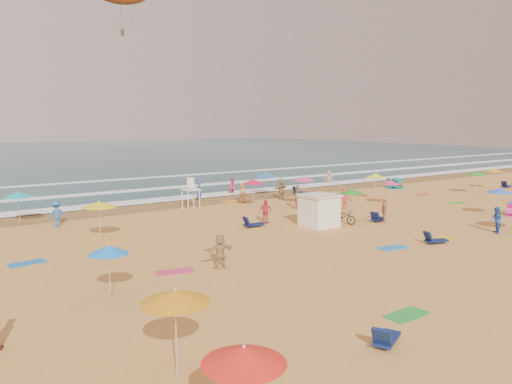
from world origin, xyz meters
TOP-DOWN VIEW (x-y plane):
  - ground at (0.00, 0.00)m, footprint 220.00×220.00m
  - ocean at (0.00, 84.00)m, footprint 220.00×140.00m
  - wet_sand at (0.00, 12.50)m, footprint 220.00×220.00m
  - surf_foam at (0.00, 21.32)m, footprint 200.00×18.70m
  - cabana at (2.58, -0.95)m, footprint 2.00×2.00m
  - cabana_roof at (2.58, -0.95)m, footprint 2.20×2.20m
  - bicycle at (4.48, -1.25)m, footprint 1.21×1.95m
  - lifeguard_stand at (-1.21, 9.87)m, footprint 1.20×1.20m
  - beach_umbrellas at (2.43, 0.19)m, footprint 63.01×30.98m
  - loungers at (5.82, -3.06)m, footprint 57.77×27.53m
  - towels at (1.05, -2.54)m, footprint 41.47×26.17m
  - popup_tents at (19.46, 1.10)m, footprint 7.35×17.65m
  - beachgoers at (0.44, 5.23)m, footprint 41.67×25.51m

SIDE VIEW (x-z plane):
  - ground at x=0.00m, z-range 0.00..0.00m
  - ocean at x=0.00m, z-range -0.09..0.09m
  - wet_sand at x=0.00m, z-range 0.01..0.01m
  - towels at x=1.05m, z-range 0.00..0.03m
  - surf_foam at x=0.00m, z-range 0.08..0.12m
  - loungers at x=5.82m, z-range 0.00..0.34m
  - bicycle at x=4.48m, z-range 0.00..0.97m
  - popup_tents at x=19.46m, z-range 0.00..1.20m
  - beachgoers at x=0.44m, z-range -0.27..1.87m
  - cabana at x=2.58m, z-range 0.00..2.00m
  - lifeguard_stand at x=-1.21m, z-range 0.00..2.10m
  - cabana_roof at x=2.58m, z-range 2.00..2.12m
  - beach_umbrellas at x=2.43m, z-range 1.73..2.43m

